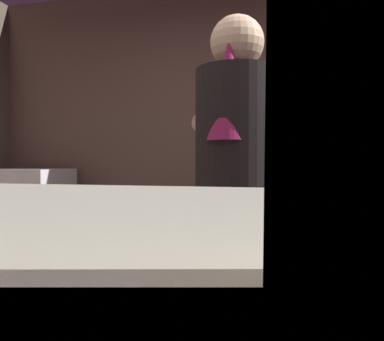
% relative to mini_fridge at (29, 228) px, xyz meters
% --- Properties ---
extents(wall_back, '(5.20, 0.10, 2.70)m').
position_rel_mini_fridge_xyz_m(wall_back, '(2.03, 0.45, 0.82)').
color(wall_back, brown).
rests_on(wall_back, ground).
extents(prep_counter, '(2.10, 0.60, 0.93)m').
position_rel_mini_fridge_xyz_m(prep_counter, '(2.38, -0.97, -0.07)').
color(prep_counter, brown).
rests_on(prep_counter, ground).
extents(back_shelf, '(0.76, 0.36, 1.07)m').
position_rel_mini_fridge_xyz_m(back_shelf, '(2.04, 0.17, 0.01)').
color(back_shelf, '#343F42').
rests_on(back_shelf, ground).
extents(mini_fridge, '(0.64, 0.58, 1.06)m').
position_rel_mini_fridge_xyz_m(mini_fridge, '(0.00, 0.00, 0.00)').
color(mini_fridge, white).
rests_on(mini_fridge, ground).
extents(bartender, '(0.48, 0.55, 1.72)m').
position_rel_mini_fridge_xyz_m(bartender, '(2.05, -1.42, 0.46)').
color(bartender, '#2B2439').
rests_on(bartender, ground).
extents(mixing_bowl, '(0.20, 0.20, 0.06)m').
position_rel_mini_fridge_xyz_m(mixing_bowl, '(1.99, -1.04, 0.42)').
color(mixing_bowl, silver).
rests_on(mixing_bowl, prep_counter).
extents(chefs_knife, '(0.24, 0.09, 0.01)m').
position_rel_mini_fridge_xyz_m(chefs_knife, '(2.33, -1.02, 0.40)').
color(chefs_knife, silver).
rests_on(chefs_knife, prep_counter).
extents(bottle_soy, '(0.06, 0.06, 0.22)m').
position_rel_mini_fridge_xyz_m(bottle_soy, '(2.28, 0.12, 0.63)').
color(bottle_soy, red).
rests_on(bottle_soy, back_shelf).
extents(bottle_vinegar, '(0.05, 0.05, 0.19)m').
position_rel_mini_fridge_xyz_m(bottle_vinegar, '(2.03, 0.22, 0.62)').
color(bottle_vinegar, '#4E7D34').
rests_on(bottle_vinegar, back_shelf).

